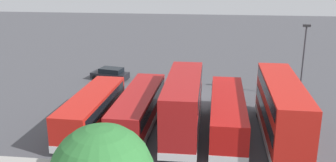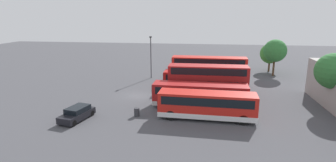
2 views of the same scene
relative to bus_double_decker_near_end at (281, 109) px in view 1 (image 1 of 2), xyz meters
The scene contains 9 objects.
ground_plane 12.42m from the bus_double_decker_near_end, 52.48° to the right, with size 140.00×140.00×0.00m, color #47474C.
bus_double_decker_near_end is the anchor object (origin of this frame).
bus_single_deck_second 4.09m from the bus_double_decker_near_end, 10.89° to the right, with size 2.72×11.62×2.95m.
bus_double_decker_third 7.38m from the bus_double_decker_near_end, ahead, with size 2.66×10.48×4.55m.
bus_single_deck_fourth 11.15m from the bus_double_decker_near_end, ahead, with size 2.82×11.45×2.95m.
bus_single_deck_fifth 14.73m from the bus_double_decker_near_end, ahead, with size 2.92×10.52×2.95m.
car_hatchback_silver 22.07m from the bus_double_decker_near_end, 39.37° to the right, with size 4.54×2.64×1.43m.
lamp_post_tall 10.92m from the bus_double_decker_near_end, 109.56° to the right, with size 0.70×0.30×7.40m.
waste_bin_yellow 17.10m from the bus_double_decker_near_end, 27.68° to the right, with size 0.60×0.60×0.95m, color #333338.
Camera 1 is at (-2.15, 36.79, 12.58)m, focal length 40.24 mm.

